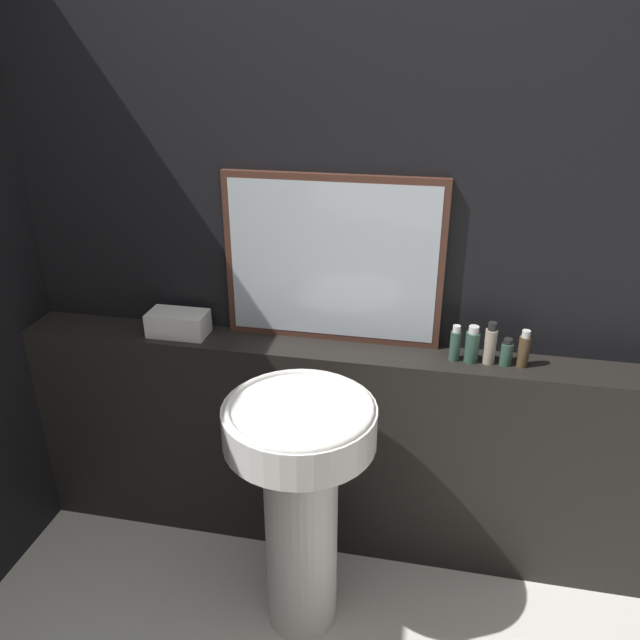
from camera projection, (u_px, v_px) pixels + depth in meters
wall_back at (358, 257)px, 2.34m from camera, size 8.00×0.06×2.50m
vanity_counter at (348, 450)px, 2.55m from camera, size 2.65×0.20×0.92m
pedestal_sink at (301, 489)px, 2.13m from camera, size 0.50×0.50×0.93m
mirror at (332, 261)px, 2.32m from camera, size 0.83×0.03×0.64m
towel_stack at (178, 323)px, 2.47m from camera, size 0.23×0.13×0.09m
shampoo_bottle at (455, 344)px, 2.27m from camera, size 0.04×0.04×0.14m
conditioner_bottle at (472, 345)px, 2.25m from camera, size 0.05×0.05×0.14m
lotion_bottle at (490, 344)px, 2.24m from camera, size 0.04×0.04×0.16m
body_wash_bottle at (506, 353)px, 2.24m from camera, size 0.04×0.04×0.10m
hand_soap_bottle at (524, 350)px, 2.22m from camera, size 0.04×0.04×0.14m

